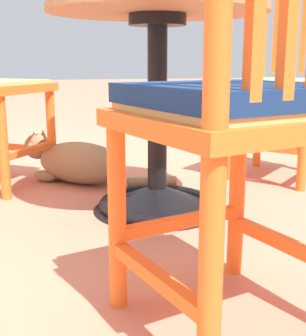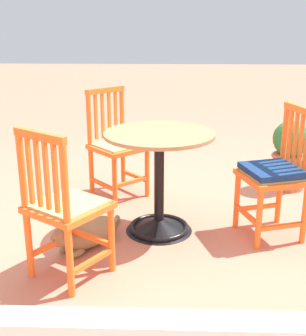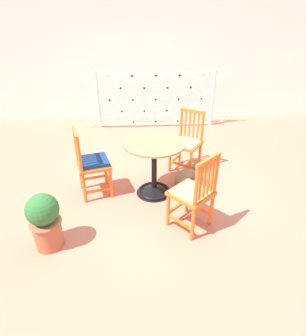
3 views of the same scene
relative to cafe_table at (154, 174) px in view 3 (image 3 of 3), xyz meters
name	(u,v)px [view 3 (image 3 of 3)]	position (x,y,z in m)	size (l,w,h in m)	color
ground_plane	(163,199)	(0.10, -0.17, -0.28)	(24.00, 24.00, 0.00)	#C6755B
building_wall_backdrop	(150,53)	(0.10, 3.32, 1.12)	(10.00, 0.20, 2.80)	silver
lattice_fence_panel	(156,99)	(0.19, 2.56, 0.30)	(2.98, 0.06, 1.17)	silver
cafe_table	(154,174)	(0.00, 0.00, 0.00)	(0.76, 0.76, 0.73)	black
orange_chair_facing_out	(187,143)	(0.52, 0.63, 0.15)	(0.56, 0.56, 0.91)	orange
orange_chair_near_fence	(92,164)	(-0.79, 0.03, 0.16)	(0.50, 0.50, 0.91)	orange
orange_chair_at_corner	(193,194)	(0.38, -0.70, 0.15)	(0.57, 0.57, 0.91)	orange
tabby_cat	(186,175)	(0.48, 0.27, -0.19)	(0.44, 0.67, 0.23)	#8E704C
terracotta_planter	(45,220)	(-1.14, -0.91, 0.04)	(0.32, 0.32, 0.62)	#B25B3D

